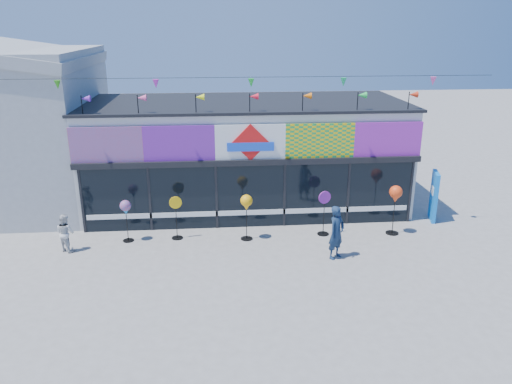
{
  "coord_description": "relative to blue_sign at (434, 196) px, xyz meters",
  "views": [
    {
      "loc": [
        -1.25,
        -13.1,
        6.94
      ],
      "look_at": [
        0.07,
        2.0,
        1.78
      ],
      "focal_mm": 35.0,
      "sensor_mm": 36.0,
      "label": 1
    }
  ],
  "objects": [
    {
      "name": "adult_man",
      "position": [
        -4.32,
        -2.82,
        -0.07
      ],
      "size": [
        0.73,
        0.71,
        1.69
      ],
      "primitive_type": "imported",
      "rotation": [
        0.0,
        0.0,
        0.71
      ],
      "color": "#162A47",
      "rests_on": "ground"
    },
    {
      "name": "spinner_0",
      "position": [
        -10.94,
        -0.99,
        0.24
      ],
      "size": [
        0.37,
        0.37,
        1.44
      ],
      "color": "black",
      "rests_on": "ground"
    },
    {
      "name": "child",
      "position": [
        -12.77,
        -1.59,
        -0.3
      ],
      "size": [
        0.69,
        0.63,
        1.24
      ],
      "primitive_type": "imported",
      "rotation": [
        0.0,
        0.0,
        2.55
      ],
      "color": "silver",
      "rests_on": "ground"
    },
    {
      "name": "spinner_3",
      "position": [
        -4.31,
        -1.02,
        -0.09
      ],
      "size": [
        0.44,
        0.4,
        1.57
      ],
      "color": "black",
      "rests_on": "ground"
    },
    {
      "name": "spinner_4",
      "position": [
        -1.91,
        -1.16,
        0.48
      ],
      "size": [
        0.44,
        0.44,
        1.74
      ],
      "color": "black",
      "rests_on": "ground"
    },
    {
      "name": "blue_sign",
      "position": [
        0.0,
        0.0,
        0.0
      ],
      "size": [
        0.37,
        0.92,
        1.83
      ],
      "rotation": [
        0.0,
        0.0,
        -0.26
      ],
      "color": "blue",
      "rests_on": "ground"
    },
    {
      "name": "ground",
      "position": [
        -6.75,
        -3.51,
        -0.92
      ],
      "size": [
        80.0,
        80.0,
        0.0
      ],
      "primitive_type": "plane",
      "color": "slate",
      "rests_on": "ground"
    },
    {
      "name": "spinner_2",
      "position": [
        -6.97,
        -1.19,
        0.35
      ],
      "size": [
        0.4,
        0.4,
        1.58
      ],
      "color": "black",
      "rests_on": "ground"
    },
    {
      "name": "spinner_1",
      "position": [
        -9.32,
        -0.92,
        -0.13
      ],
      "size": [
        0.42,
        0.38,
        1.5
      ],
      "color": "black",
      "rests_on": "ground"
    },
    {
      "name": "kite_shop",
      "position": [
        -6.75,
        2.43,
        1.13
      ],
      "size": [
        16.0,
        5.7,
        5.31
      ],
      "color": "silver",
      "rests_on": "ground"
    }
  ]
}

